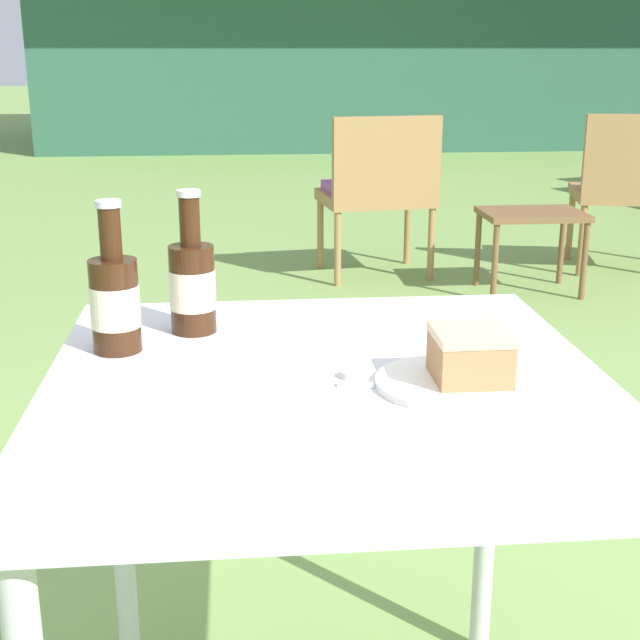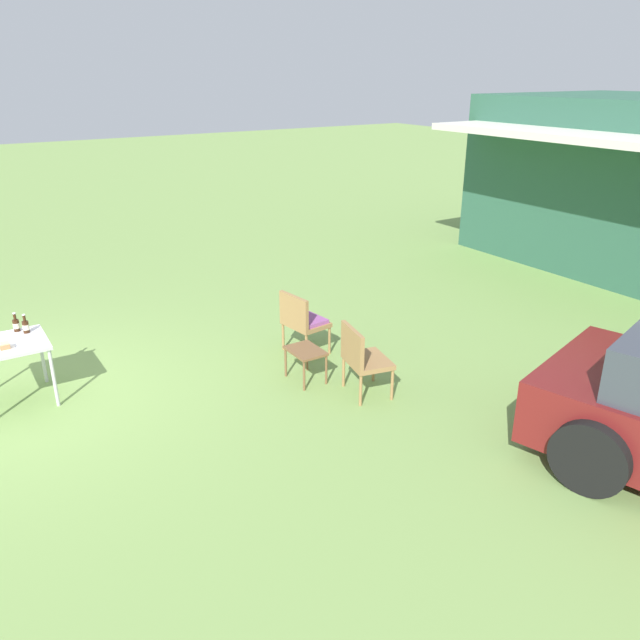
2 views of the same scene
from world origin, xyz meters
name	(u,v)px [view 1 (image 1 of 2)]	position (x,y,z in m)	size (l,w,h in m)	color
cabin_building	(372,18)	(1.79, 11.48, 1.59)	(8.38, 5.51, 3.15)	#2D5B47
wicker_chair_cushioned	(378,186)	(0.63, 3.48, 0.49)	(0.62, 0.53, 0.86)	#9E7547
wicker_chair_plain	(631,182)	(2.00, 3.46, 0.50)	(0.65, 0.57, 0.86)	#9E7547
garden_side_table	(532,222)	(1.34, 3.10, 0.36)	(0.50, 0.37, 0.42)	brown
patio_table	(327,427)	(0.00, 0.00, 0.67)	(0.78, 0.79, 0.75)	silver
cake_on_plate	(463,365)	(0.18, -0.06, 0.78)	(0.20, 0.20, 0.08)	white
cola_bottle_near	(192,283)	(-0.19, 0.22, 0.83)	(0.07, 0.07, 0.23)	#381E0F
cola_bottle_far	(115,300)	(-0.30, 0.13, 0.83)	(0.07, 0.07, 0.23)	#381E0F
fork	(408,387)	(0.10, -0.06, 0.75)	(0.19, 0.04, 0.01)	silver
loose_bottle_cap	(350,374)	(0.03, -0.01, 0.76)	(0.03, 0.03, 0.01)	silver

